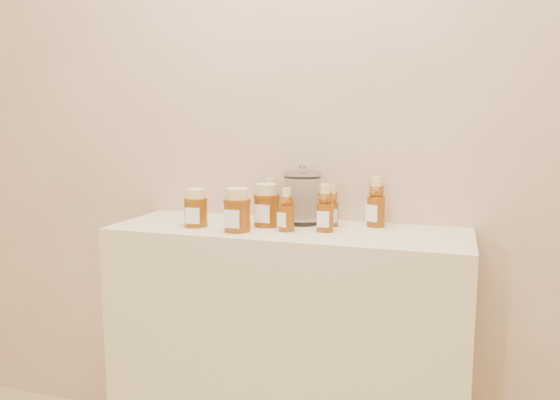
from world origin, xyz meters
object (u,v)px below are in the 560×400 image
(display_table, at_px, (287,355))
(honey_jar_left, at_px, (196,208))
(bear_bottle_back_left, at_px, (271,197))
(glass_canister, at_px, (302,196))
(bear_bottle_front_left, at_px, (287,207))

(display_table, distance_m, honey_jar_left, 0.60)
(display_table, distance_m, bear_bottle_back_left, 0.56)
(bear_bottle_back_left, xyz_separation_m, glass_canister, (0.13, -0.04, 0.01))
(display_table, relative_size, honey_jar_left, 9.28)
(display_table, height_order, honey_jar_left, honey_jar_left)
(display_table, relative_size, glass_canister, 6.00)
(bear_bottle_front_left, relative_size, glass_canister, 0.80)
(bear_bottle_front_left, height_order, glass_canister, glass_canister)
(display_table, bearing_deg, glass_canister, 74.88)
(display_table, xyz_separation_m, bear_bottle_back_left, (-0.10, 0.13, 0.54))
(bear_bottle_front_left, xyz_separation_m, glass_canister, (0.01, 0.14, 0.02))
(display_table, xyz_separation_m, glass_canister, (0.03, 0.09, 0.55))
(bear_bottle_front_left, xyz_separation_m, honey_jar_left, (-0.32, -0.02, -0.02))
(bear_bottle_back_left, distance_m, glass_canister, 0.13)
(bear_bottle_front_left, height_order, honey_jar_left, bear_bottle_front_left)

